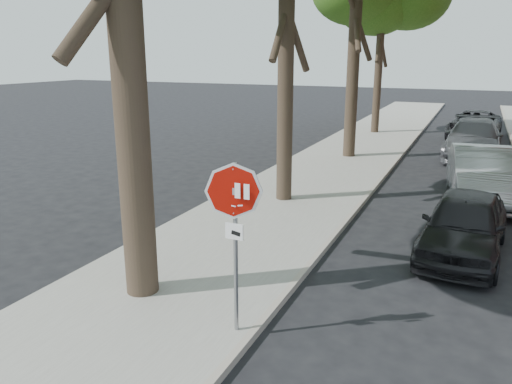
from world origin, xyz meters
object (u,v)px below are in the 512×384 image
Objects in this scene: car_c at (473,139)px; car_d at (475,125)px; stop_sign at (234,216)px; car_a at (464,224)px; car_b at (482,175)px.

car_c is 1.08× the size of car_d.
stop_sign is 0.49× the size of car_c.
car_a is 0.84× the size of car_b.
car_d is at bearing 84.95° from car_b.
car_c is at bearing -83.85° from car_d.
car_c reaches higher than car_b.
stop_sign is 0.53× the size of car_d.
car_b is 6.80m from car_c.
stop_sign is 0.66× the size of car_a.
car_c is (-0.35, 6.79, 0.00)m from car_b.
car_b is (0.30, 4.64, 0.10)m from car_a.
car_c is at bearing 94.69° from car_a.
car_d is (-0.09, 16.88, 0.01)m from car_a.
car_b reaches higher than car_a.
car_b is at bearing -85.83° from car_c.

